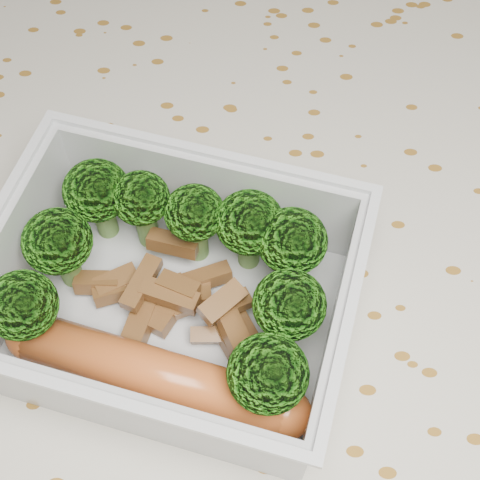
{
  "coord_description": "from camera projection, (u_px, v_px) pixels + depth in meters",
  "views": [
    {
      "loc": [
        0.01,
        -0.21,
        1.13
      ],
      "look_at": [
        0.0,
        0.0,
        0.78
      ],
      "focal_mm": 50.0,
      "sensor_mm": 36.0,
      "label": 1
    }
  ],
  "objects": [
    {
      "name": "tablecloth",
      "position": [
        233.0,
        289.0,
        0.46
      ],
      "size": [
        1.46,
        0.96,
        0.19
      ],
      "color": "beige",
      "rests_on": "dining_table"
    },
    {
      "name": "broccoli_florets",
      "position": [
        182.0,
        259.0,
        0.37
      ],
      "size": [
        0.18,
        0.15,
        0.06
      ],
      "color": "#608C3F",
      "rests_on": "lunch_container"
    },
    {
      "name": "sausage",
      "position": [
        154.0,
        373.0,
        0.36
      ],
      "size": [
        0.17,
        0.07,
        0.03
      ],
      "color": "#C95D26",
      "rests_on": "lunch_container"
    },
    {
      "name": "meat_pile",
      "position": [
        173.0,
        298.0,
        0.39
      ],
      "size": [
        0.11,
        0.09,
        0.03
      ],
      "color": "brown",
      "rests_on": "lunch_container"
    },
    {
      "name": "dining_table",
      "position": [
        234.0,
        320.0,
        0.5
      ],
      "size": [
        1.4,
        0.9,
        0.75
      ],
      "color": "brown",
      "rests_on": "ground"
    },
    {
      "name": "lunch_container",
      "position": [
        172.0,
        300.0,
        0.38
      ],
      "size": [
        0.23,
        0.2,
        0.07
      ],
      "color": "silver",
      "rests_on": "tablecloth"
    }
  ]
}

